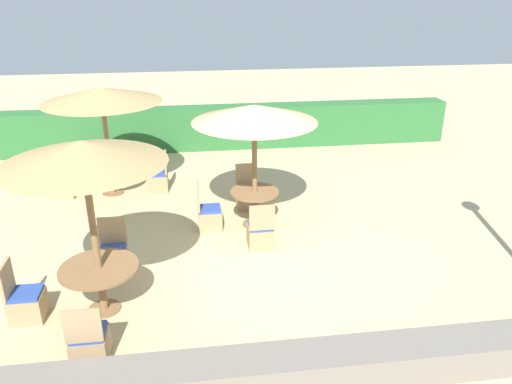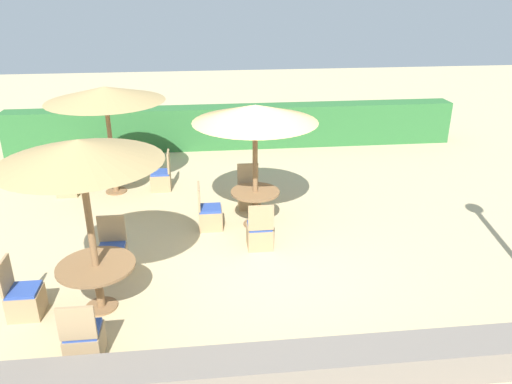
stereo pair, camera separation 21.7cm
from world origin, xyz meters
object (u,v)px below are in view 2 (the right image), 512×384
object	(u,v)px
patio_chair_back_left_west	(67,184)
round_table_back_left	(114,167)
patio_chair_front_left_north	(113,256)
patio_chair_center_north	(249,195)
round_table_center	(255,199)
parasol_center	(255,114)
patio_chair_front_left_south	(84,341)
round_table_front_left	(97,273)
patio_chair_front_left_west	(24,300)
patio_chair_back_left_east	(162,179)
patio_chair_center_south	(260,234)
parasol_front_left	(79,152)
patio_chair_center_west	(210,216)
parasol_back_left	(105,94)

from	to	relation	value
patio_chair_back_left_west	round_table_back_left	bearing A→B (deg)	92.37
patio_chair_front_left_north	patio_chair_center_north	size ratio (longest dim) A/B	1.00
round_table_center	parasol_center	bearing A→B (deg)	0.00
patio_chair_front_left_south	round_table_front_left	bearing A→B (deg)	89.46
patio_chair_back_left_west	patio_chair_front_left_west	bearing A→B (deg)	5.46
round_table_center	patio_chair_back_left_east	distance (m)	2.91
patio_chair_front_left_south	patio_chair_front_left_west	bearing A→B (deg)	135.56
round_table_center	patio_chair_center_north	bearing A→B (deg)	92.53
patio_chair_front_left_north	patio_chair_center_south	size ratio (longest dim) A/B	1.00
patio_chair_front_left_south	round_table_center	distance (m)	4.48
patio_chair_back_left_east	round_table_back_left	bearing A→B (deg)	92.07
parasol_front_left	round_table_center	size ratio (longest dim) A/B	2.74
parasol_front_left	patio_chair_center_west	bearing A→B (deg)	55.40
round_table_back_left	patio_chair_front_left_west	bearing A→B (deg)	-97.93
round_table_back_left	patio_chair_front_left_south	bearing A→B (deg)	-85.80
round_table_back_left	patio_chair_center_south	bearing A→B (deg)	-44.58
patio_chair_front_left_west	patio_chair_center_south	bearing A→B (deg)	114.05
patio_chair_front_left_north	parasol_front_left	bearing A→B (deg)	88.48
round_table_center	patio_chair_front_left_north	bearing A→B (deg)	-151.25
parasol_front_left	round_table_back_left	xyz separation A→B (m)	(-0.43, 4.58, -1.87)
round_table_front_left	patio_chair_front_left_south	world-z (taller)	patio_chair_front_left_south
patio_chair_front_left_north	patio_chair_center_west	distance (m)	2.18
patio_chair_back_left_east	round_table_front_left	bearing A→B (deg)	172.15
parasol_front_left	round_table_center	bearing A→B (deg)	43.70
patio_chair_center_south	parasol_center	bearing A→B (deg)	88.85
parasol_front_left	parasol_center	bearing A→B (deg)	43.70
patio_chair_center_north	parasol_back_left	world-z (taller)	parasol_back_left
round_table_front_left	patio_chair_front_left_north	xyz separation A→B (m)	(0.03, 1.09, -0.34)
parasol_back_left	patio_chair_back_left_east	bearing A→B (deg)	2.07
round_table_front_left	parasol_front_left	bearing A→B (deg)	0.00
parasol_front_left	parasol_center	size ratio (longest dim) A/B	1.08
round_table_front_left	patio_chair_center_west	bearing A→B (deg)	55.40
parasol_center	patio_chair_center_west	bearing A→B (deg)	-177.97
round_table_front_left	patio_chair_back_left_east	distance (m)	4.67
parasol_center	parasol_back_left	xyz separation A→B (m)	(-3.06, 2.07, 0.01)
patio_chair_center_south	patio_chair_back_left_west	xyz separation A→B (m)	(-4.12, 2.95, 0.00)
patio_chair_front_left_north	parasol_center	world-z (taller)	parasol_center
patio_chair_front_left_south	parasol_center	xyz separation A→B (m)	(2.64, 3.61, 2.03)
parasol_center	round_table_back_left	world-z (taller)	parasol_center
patio_chair_front_left_south	patio_chair_back_left_east	world-z (taller)	same
patio_chair_center_west	patio_chair_back_left_east	bearing A→B (deg)	-153.34
round_table_front_left	patio_chair_center_north	bearing A→B (deg)	52.76
patio_chair_front_left_west	patio_chair_center_north	size ratio (longest dim) A/B	1.00
patio_chair_front_left_west	patio_chair_front_left_north	size ratio (longest dim) A/B	1.00
patio_chair_front_left_north	patio_chair_back_left_west	size ratio (longest dim) A/B	1.00
patio_chair_center_north	patio_chair_back_left_east	distance (m)	2.30
round_table_front_left	patio_chair_center_south	bearing A→B (deg)	31.30
patio_chair_center_north	patio_chair_center_south	size ratio (longest dim) A/B	1.00
patio_chair_center_south	patio_chair_front_left_south	bearing A→B (deg)	-134.30
parasol_center	patio_chair_center_west	world-z (taller)	parasol_center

